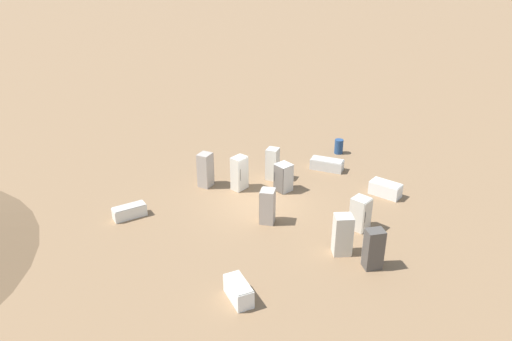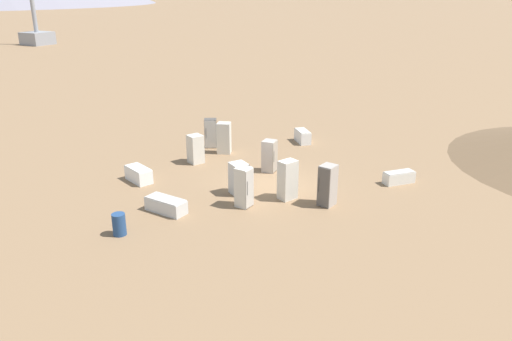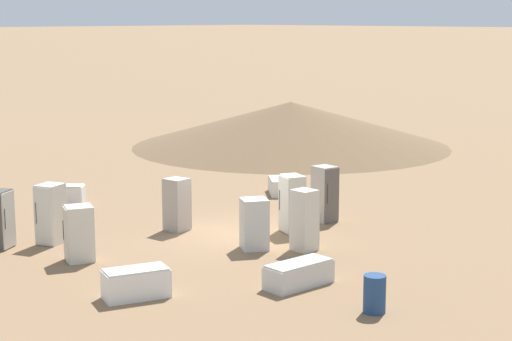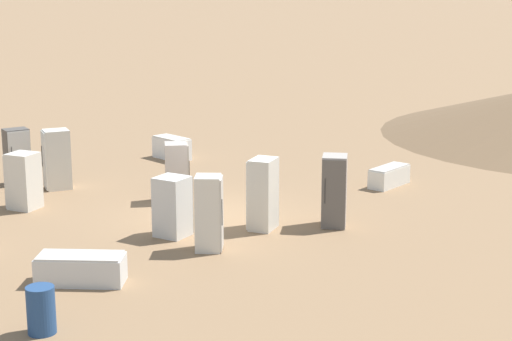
{
  "view_description": "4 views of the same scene",
  "coord_description": "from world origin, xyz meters",
  "px_view_note": "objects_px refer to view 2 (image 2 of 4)",
  "views": [
    {
      "loc": [
        -6.64,
        21.18,
        12.33
      ],
      "look_at": [
        0.63,
        -1.39,
        1.1
      ],
      "focal_mm": 35.0,
      "sensor_mm": 36.0,
      "label": 1
    },
    {
      "loc": [
        10.42,
        -20.42,
        9.23
      ],
      "look_at": [
        -0.02,
        -1.44,
        1.2
      ],
      "focal_mm": 35.0,
      "sensor_mm": 36.0,
      "label": 2
    },
    {
      "loc": [
        -18.24,
        -18.94,
        6.79
      ],
      "look_at": [
        1.12,
        0.09,
        1.89
      ],
      "focal_mm": 60.0,
      "sensor_mm": 36.0,
      "label": 3
    },
    {
      "loc": [
        0.84,
        -22.3,
        6.51
      ],
      "look_at": [
        1.36,
        1.33,
        0.96
      ],
      "focal_mm": 60.0,
      "sensor_mm": 36.0,
      "label": 4
    }
  ],
  "objects_px": {
    "discarded_fridge_7": "(195,149)",
    "discarded_fridge_2": "(327,185)",
    "rusty_barrel": "(119,224)",
    "discarded_fridge_0": "(239,178)",
    "discarded_fridge_6": "(288,180)",
    "discarded_fridge_1": "(166,205)",
    "discarded_fridge_11": "(399,177)",
    "discarded_fridge_4": "(139,174)",
    "discarded_fridge_5": "(224,138)",
    "discarded_fridge_9": "(303,136)",
    "discarded_fridge_3": "(269,156)",
    "discarded_fridge_10": "(211,133)",
    "discarded_fridge_8": "(244,187)"
  },
  "relations": [
    {
      "from": "discarded_fridge_7",
      "to": "discarded_fridge_2",
      "type": "bearing_deg",
      "value": -77.89
    },
    {
      "from": "rusty_barrel",
      "to": "discarded_fridge_0",
      "type": "bearing_deg",
      "value": 71.38
    },
    {
      "from": "discarded_fridge_6",
      "to": "discarded_fridge_1",
      "type": "bearing_deg",
      "value": 156.57
    },
    {
      "from": "discarded_fridge_6",
      "to": "rusty_barrel",
      "type": "xyz_separation_m",
      "value": [
        -4.25,
        -6.43,
        -0.48
      ]
    },
    {
      "from": "discarded_fridge_11",
      "to": "discarded_fridge_1",
      "type": "bearing_deg",
      "value": 86.5
    },
    {
      "from": "discarded_fridge_4",
      "to": "discarded_fridge_5",
      "type": "xyz_separation_m",
      "value": [
        1.34,
        5.92,
        0.54
      ]
    },
    {
      "from": "rusty_barrel",
      "to": "discarded_fridge_11",
      "type": "bearing_deg",
      "value": 52.61
    },
    {
      "from": "discarded_fridge_4",
      "to": "discarded_fridge_9",
      "type": "relative_size",
      "value": 1.17
    },
    {
      "from": "discarded_fridge_4",
      "to": "discarded_fridge_2",
      "type": "bearing_deg",
      "value": 121.6
    },
    {
      "from": "discarded_fridge_2",
      "to": "discarded_fridge_0",
      "type": "bearing_deg",
      "value": 19.22
    },
    {
      "from": "discarded_fridge_5",
      "to": "discarded_fridge_9",
      "type": "relative_size",
      "value": 1.22
    },
    {
      "from": "discarded_fridge_1",
      "to": "discarded_fridge_9",
      "type": "xyz_separation_m",
      "value": [
        1.03,
        12.31,
        0.07
      ]
    },
    {
      "from": "discarded_fridge_2",
      "to": "discarded_fridge_4",
      "type": "relative_size",
      "value": 1.07
    },
    {
      "from": "discarded_fridge_3",
      "to": "discarded_fridge_4",
      "type": "relative_size",
      "value": 0.97
    },
    {
      "from": "discarded_fridge_6",
      "to": "discarded_fridge_9",
      "type": "distance_m",
      "value": 8.99
    },
    {
      "from": "discarded_fridge_3",
      "to": "discarded_fridge_10",
      "type": "height_order",
      "value": "discarded_fridge_10"
    },
    {
      "from": "discarded_fridge_6",
      "to": "discarded_fridge_9",
      "type": "xyz_separation_m",
      "value": [
        -2.97,
        8.47,
        -0.54
      ]
    },
    {
      "from": "discarded_fridge_1",
      "to": "discarded_fridge_10",
      "type": "bearing_deg",
      "value": -154.03
    },
    {
      "from": "discarded_fridge_2",
      "to": "discarded_fridge_11",
      "type": "relative_size",
      "value": 1.2
    },
    {
      "from": "discarded_fridge_0",
      "to": "discarded_fridge_7",
      "type": "relative_size",
      "value": 0.96
    },
    {
      "from": "discarded_fridge_2",
      "to": "rusty_barrel",
      "type": "relative_size",
      "value": 2.09
    },
    {
      "from": "discarded_fridge_3",
      "to": "discarded_fridge_5",
      "type": "distance_m",
      "value": 4.03
    },
    {
      "from": "discarded_fridge_4",
      "to": "rusty_barrel",
      "type": "bearing_deg",
      "value": 54.4
    },
    {
      "from": "discarded_fridge_9",
      "to": "discarded_fridge_11",
      "type": "bearing_deg",
      "value": 107.23
    },
    {
      "from": "discarded_fridge_6",
      "to": "discarded_fridge_7",
      "type": "distance_m",
      "value": 6.93
    },
    {
      "from": "discarded_fridge_3",
      "to": "discarded_fridge_1",
      "type": "bearing_deg",
      "value": -19.47
    },
    {
      "from": "discarded_fridge_2",
      "to": "discarded_fridge_11",
      "type": "bearing_deg",
      "value": -108.4
    },
    {
      "from": "discarded_fridge_1",
      "to": "rusty_barrel",
      "type": "distance_m",
      "value": 2.6
    },
    {
      "from": "discarded_fridge_3",
      "to": "discarded_fridge_11",
      "type": "height_order",
      "value": "discarded_fridge_3"
    },
    {
      "from": "discarded_fridge_2",
      "to": "discarded_fridge_4",
      "type": "xyz_separation_m",
      "value": [
        -9.33,
        -1.83,
        -0.57
      ]
    },
    {
      "from": "discarded_fridge_5",
      "to": "discarded_fridge_7",
      "type": "relative_size",
      "value": 1.15
    },
    {
      "from": "discarded_fridge_10",
      "to": "discarded_fridge_2",
      "type": "bearing_deg",
      "value": 122.47
    },
    {
      "from": "discarded_fridge_1",
      "to": "discarded_fridge_2",
      "type": "bearing_deg",
      "value": 128.92
    },
    {
      "from": "discarded_fridge_11",
      "to": "discarded_fridge_8",
      "type": "bearing_deg",
      "value": 89.43
    },
    {
      "from": "discarded_fridge_1",
      "to": "discarded_fridge_0",
      "type": "bearing_deg",
      "value": 156.65
    },
    {
      "from": "discarded_fridge_1",
      "to": "discarded_fridge_2",
      "type": "height_order",
      "value": "discarded_fridge_2"
    },
    {
      "from": "discarded_fridge_1",
      "to": "discarded_fridge_4",
      "type": "relative_size",
      "value": 1.09
    },
    {
      "from": "discarded_fridge_0",
      "to": "rusty_barrel",
      "type": "height_order",
      "value": "discarded_fridge_0"
    },
    {
      "from": "discarded_fridge_6",
      "to": "rusty_barrel",
      "type": "height_order",
      "value": "discarded_fridge_6"
    },
    {
      "from": "rusty_barrel",
      "to": "discarded_fridge_8",
      "type": "bearing_deg",
      "value": 58.27
    },
    {
      "from": "discarded_fridge_4",
      "to": "discarded_fridge_11",
      "type": "height_order",
      "value": "discarded_fridge_4"
    },
    {
      "from": "discarded_fridge_8",
      "to": "discarded_fridge_9",
      "type": "distance_m",
      "value": 10.31
    },
    {
      "from": "discarded_fridge_2",
      "to": "discarded_fridge_10",
      "type": "distance_m",
      "value": 10.44
    },
    {
      "from": "discarded_fridge_2",
      "to": "discarded_fridge_7",
      "type": "bearing_deg",
      "value": -3.51
    },
    {
      "from": "discarded_fridge_3",
      "to": "discarded_fridge_4",
      "type": "height_order",
      "value": "discarded_fridge_3"
    },
    {
      "from": "discarded_fridge_4",
      "to": "discarded_fridge_5",
      "type": "distance_m",
      "value": 6.09
    },
    {
      "from": "discarded_fridge_8",
      "to": "rusty_barrel",
      "type": "bearing_deg",
      "value": -28.26
    },
    {
      "from": "discarded_fridge_5",
      "to": "discarded_fridge_10",
      "type": "distance_m",
      "value": 1.47
    },
    {
      "from": "discarded_fridge_7",
      "to": "discarded_fridge_0",
      "type": "bearing_deg",
      "value": -96.5
    },
    {
      "from": "discarded_fridge_9",
      "to": "rusty_barrel",
      "type": "xyz_separation_m",
      "value": [
        -1.28,
        -14.9,
        0.06
      ]
    }
  ]
}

